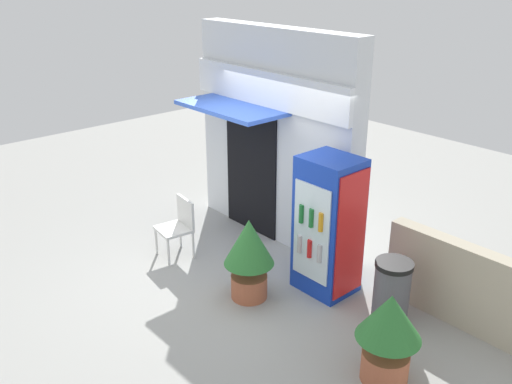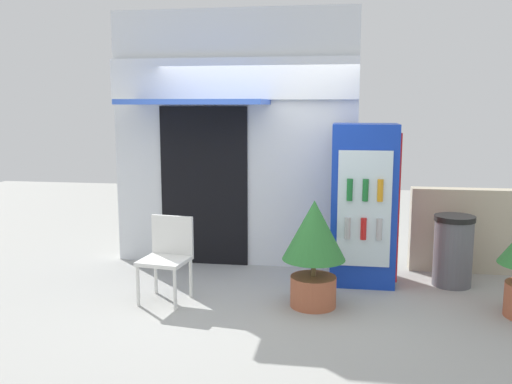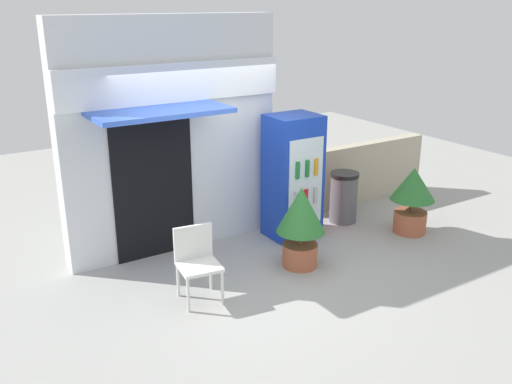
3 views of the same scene
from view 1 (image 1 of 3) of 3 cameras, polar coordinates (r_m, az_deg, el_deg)
ground at (r=7.89m, az=-3.55°, el=-8.05°), size 16.00×16.00×0.00m
storefront_building at (r=8.30m, az=1.85°, el=5.81°), size 3.07×1.12×3.19m
drink_cooler at (r=7.12m, az=7.42°, el=-3.47°), size 0.74×0.67×1.82m
plastic_chair at (r=8.13m, az=-7.91°, el=-3.21°), size 0.52×0.51×0.87m
potted_plant_near_shop at (r=7.00m, az=-0.73°, el=-6.13°), size 0.64×0.64×1.10m
potted_plant_curbside at (r=5.87m, az=13.43°, el=-13.63°), size 0.66×0.66×1.01m
trash_bin at (r=6.86m, az=13.71°, el=-9.91°), size 0.45×0.45×0.81m
stone_boundary_wall at (r=6.90m, az=22.96°, el=-9.95°), size 2.65×0.21×1.03m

